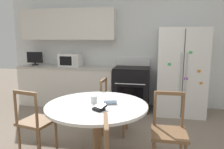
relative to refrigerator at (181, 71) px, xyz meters
The scene contains 13 objects.
back_wall 1.81m from the refrigerator, 166.98° to the left, with size 5.20×0.44×2.60m.
kitchen_counter 2.52m from the refrigerator, behind, with size 2.19×0.64×0.90m.
refrigerator is the anchor object (origin of this frame).
oven_range 1.08m from the refrigerator, behind, with size 0.75×0.68×1.08m.
microwave 2.42m from the refrigerator, behind, with size 0.48×0.35×0.28m.
countertop_tv 3.32m from the refrigerator, behind, with size 0.38×0.16×0.31m.
dining_table 2.42m from the refrigerator, 120.03° to the right, with size 1.25×1.25×0.76m.
dining_chair_left 2.93m from the refrigerator, 135.92° to the right, with size 0.50×0.50×0.90m.
dining_chair_far 1.74m from the refrigerator, 134.03° to the right, with size 0.43×0.43×0.90m.
dining_chair_right 2.08m from the refrigerator, 99.36° to the right, with size 0.43×0.43×0.90m.
candle_glass 2.39m from the refrigerator, 121.69° to the right, with size 0.08×0.08×0.09m.
folded_napkin 2.30m from the refrigerator, 117.03° to the right, with size 0.16×0.10×0.05m.
wallet 2.54m from the refrigerator, 116.21° to the right, with size 0.17×0.17×0.07m.
Camera 1 is at (0.84, -2.36, 1.59)m, focal length 35.00 mm.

